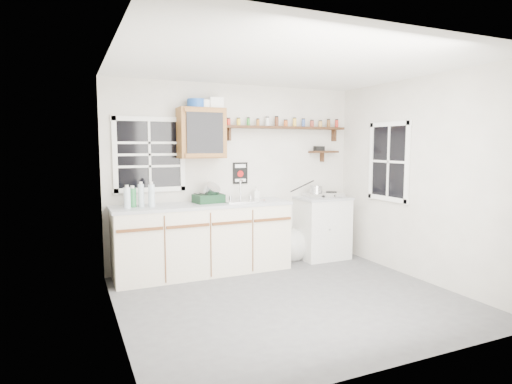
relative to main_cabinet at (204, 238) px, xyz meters
The scene contains 18 objects.
room 1.63m from the main_cabinet, 65.77° to the right, with size 3.64×3.24×2.54m.
main_cabinet is the anchor object (origin of this frame).
right_cabinet 1.84m from the main_cabinet, ahead, with size 0.73×0.57×0.91m.
sink 0.71m from the main_cabinet, ahead, with size 0.52×0.44×0.29m.
upper_cabinet 1.37m from the main_cabinet, 76.32° to the left, with size 0.60×0.32×0.65m.
upper_cabinet_clutter 1.76m from the main_cabinet, 63.54° to the left, with size 0.47×0.24×0.14m.
spice_shelf 1.98m from the main_cabinet, ahead, with size 1.91×0.18×0.35m.
secondary_shelf 2.25m from the main_cabinet, ahead, with size 0.45×0.16×0.24m.
warning_sign 1.08m from the main_cabinet, 24.36° to the left, with size 0.22×0.02×0.30m.
window_back 1.28m from the main_cabinet, 155.10° to the left, with size 0.93×0.03×0.98m.
window_right 2.68m from the main_cabinet, 17.55° to the right, with size 0.03×0.78×1.08m.
water_bottles 1.01m from the main_cabinet, behind, with size 0.37×0.18×0.31m.
dish_rack 0.56m from the main_cabinet, 27.27° to the left, with size 0.40×0.32×0.27m.
soap_bottle 1.00m from the main_cabinet, 11.26° to the left, with size 0.08×0.08×0.17m, color silver.
rag 0.90m from the main_cabinet, ahead, with size 0.12×0.10×0.02m, color maroon.
hotplate 1.90m from the main_cabinet, ahead, with size 0.56×0.34×0.08m.
saucepan 1.79m from the main_cabinet, ahead, with size 0.44×0.24×0.19m.
trash_bag 1.40m from the main_cabinet, ahead, with size 0.44×0.40×0.51m.
Camera 1 is at (-2.19, -3.97, 1.67)m, focal length 30.00 mm.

